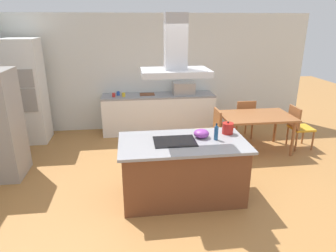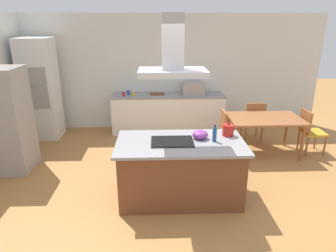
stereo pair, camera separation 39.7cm
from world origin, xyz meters
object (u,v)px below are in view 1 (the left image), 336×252
(wall_oven_stack, at_px, (27,92))
(chair_at_left_end, at_px, (212,129))
(coffee_mug_blue, at_px, (118,93))
(chair_facing_back_wall, at_px, (244,117))
(olive_oil_bottle, at_px, (216,133))
(coffee_mug_red, at_px, (114,95))
(cutting_board, at_px, (147,94))
(countertop_microwave, at_px, (183,88))
(range_hood, at_px, (175,56))
(dining_table, at_px, (256,119))
(chair_at_right_end, at_px, (298,125))
(tea_kettle, at_px, (228,128))
(cooktop, at_px, (175,141))
(mixing_bowl, at_px, (201,133))
(coffee_mug_yellow, at_px, (124,95))

(wall_oven_stack, height_order, chair_at_left_end, wall_oven_stack)
(coffee_mug_blue, height_order, chair_facing_back_wall, coffee_mug_blue)
(olive_oil_bottle, bearing_deg, chair_at_left_end, 76.25)
(coffee_mug_red, xyz_separation_m, cutting_board, (0.76, 0.13, -0.04))
(countertop_microwave, relative_size, chair_facing_back_wall, 0.56)
(olive_oil_bottle, relative_size, coffee_mug_blue, 2.79)
(range_hood, bearing_deg, wall_oven_stack, 136.42)
(cutting_board, xyz_separation_m, chair_facing_back_wall, (2.10, -0.75, -0.40))
(chair_facing_back_wall, bearing_deg, chair_at_left_end, -143.99)
(dining_table, bearing_deg, chair_at_right_end, 0.00)
(tea_kettle, bearing_deg, cutting_board, 111.40)
(olive_oil_bottle, height_order, cutting_board, olive_oil_bottle)
(chair_at_right_end, bearing_deg, countertop_microwave, 147.86)
(olive_oil_bottle, relative_size, wall_oven_stack, 0.11)
(cooktop, height_order, coffee_mug_blue, coffee_mug_blue)
(tea_kettle, height_order, dining_table, tea_kettle)
(chair_facing_back_wall, xyz_separation_m, chair_at_left_end, (-0.92, -0.67, 0.00))
(mixing_bowl, bearing_deg, countertop_microwave, 85.35)
(wall_oven_stack, xyz_separation_m, chair_facing_back_wall, (4.67, -0.46, -0.59))
(wall_oven_stack, bearing_deg, coffee_mug_yellow, 4.38)
(coffee_mug_blue, xyz_separation_m, chair_facing_back_wall, (2.77, -0.77, -0.44))
(mixing_bowl, distance_m, chair_facing_back_wall, 2.58)
(olive_oil_bottle, xyz_separation_m, dining_table, (1.29, 1.52, -0.34))
(cutting_board, bearing_deg, cooktop, -85.91)
(coffee_mug_blue, bearing_deg, dining_table, -27.40)
(countertop_microwave, xyz_separation_m, chair_facing_back_wall, (1.25, -0.70, -0.53))
(coffee_mug_red, distance_m, cutting_board, 0.78)
(coffee_mug_red, bearing_deg, range_hood, -70.84)
(coffee_mug_blue, height_order, wall_oven_stack, wall_oven_stack)
(tea_kettle, relative_size, mixing_bowl, 0.97)
(coffee_mug_red, bearing_deg, cutting_board, 9.46)
(cutting_board, bearing_deg, coffee_mug_yellow, -166.69)
(mixing_bowl, xyz_separation_m, chair_at_left_end, (0.56, 1.41, -0.45))
(olive_oil_bottle, bearing_deg, coffee_mug_blue, 116.61)
(cutting_board, height_order, chair_at_right_end, cutting_board)
(range_hood, bearing_deg, dining_table, 38.77)
(coffee_mug_yellow, distance_m, wall_oven_stack, 2.04)
(chair_facing_back_wall, bearing_deg, coffee_mug_red, 167.81)
(coffee_mug_yellow, distance_m, chair_at_right_end, 3.81)
(coffee_mug_yellow, distance_m, chair_at_left_end, 2.20)
(range_hood, bearing_deg, coffee_mug_yellow, 105.02)
(coffee_mug_red, relative_size, coffee_mug_blue, 1.00)
(coffee_mug_blue, distance_m, chair_at_left_end, 2.38)
(tea_kettle, xyz_separation_m, countertop_microwave, (-0.21, 2.66, 0.05))
(tea_kettle, bearing_deg, range_hood, -165.39)
(coffee_mug_yellow, xyz_separation_m, chair_at_left_end, (1.73, -1.28, -0.44))
(olive_oil_bottle, height_order, mixing_bowl, olive_oil_bottle)
(mixing_bowl, height_order, chair_at_right_end, mixing_bowl)
(cooktop, bearing_deg, chair_at_right_end, 28.42)
(coffee_mug_red, distance_m, chair_facing_back_wall, 2.96)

